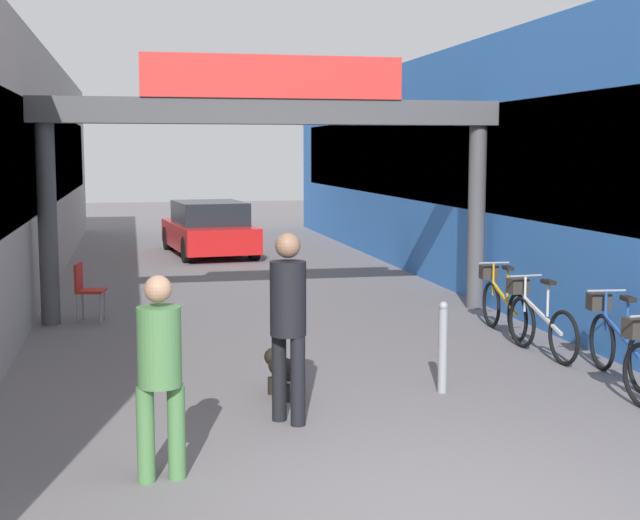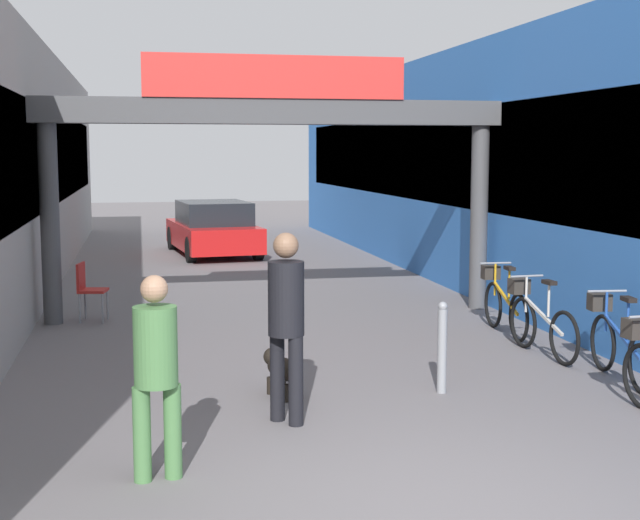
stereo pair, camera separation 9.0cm
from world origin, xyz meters
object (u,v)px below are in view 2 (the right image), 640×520
(pedestrian_companion, at_px, (156,365))
(parked_car_red, at_px, (213,229))
(pedestrian_with_dog, at_px, (286,314))
(bicycle_silver_third, at_px, (539,320))
(dog_on_leash, at_px, (282,368))
(cafe_chair_red_nearer, at_px, (88,286))
(bicycle_blue_second, at_px, (618,341))
(bollard_post_metal, at_px, (442,347))
(bicycle_orange_farthest, at_px, (503,302))

(pedestrian_companion, bearing_deg, parked_car_red, 83.75)
(pedestrian_with_dog, bearing_deg, bicycle_silver_third, 31.50)
(dog_on_leash, bearing_deg, cafe_chair_red_nearer, 115.42)
(pedestrian_companion, height_order, bicycle_blue_second, pedestrian_companion)
(pedestrian_with_dog, distance_m, parked_car_red, 14.02)
(pedestrian_with_dog, distance_m, bollard_post_metal, 2.00)
(dog_on_leash, bearing_deg, bollard_post_metal, -7.35)
(pedestrian_with_dog, xyz_separation_m, bicycle_blue_second, (3.91, 0.85, -0.61))
(bollard_post_metal, height_order, cafe_chair_red_nearer, bollard_post_metal)
(parked_car_red, bearing_deg, bicycle_blue_second, -75.26)
(bicycle_silver_third, height_order, cafe_chair_red_nearer, bicycle_silver_third)
(dog_on_leash, distance_m, bicycle_blue_second, 3.81)
(pedestrian_with_dog, height_order, parked_car_red, pedestrian_with_dog)
(pedestrian_with_dog, relative_size, bicycle_silver_third, 1.07)
(pedestrian_companion, height_order, bicycle_silver_third, pedestrian_companion)
(bicycle_orange_farthest, bearing_deg, bollard_post_metal, -123.68)
(pedestrian_companion, bearing_deg, bicycle_silver_third, 35.65)
(cafe_chair_red_nearer, distance_m, parked_car_red, 8.79)
(bicycle_orange_farthest, height_order, bollard_post_metal, bollard_post_metal)
(pedestrian_companion, height_order, bollard_post_metal, pedestrian_companion)
(bicycle_silver_third, bearing_deg, dog_on_leash, -160.09)
(dog_on_leash, relative_size, bicycle_blue_second, 0.40)
(pedestrian_companion, height_order, bicycle_orange_farthest, pedestrian_companion)
(pedestrian_companion, relative_size, bicycle_blue_second, 0.96)
(pedestrian_companion, xyz_separation_m, dog_on_leash, (1.33, 2.19, -0.63))
(dog_on_leash, height_order, cafe_chair_red_nearer, cafe_chair_red_nearer)
(parked_car_red, bearing_deg, pedestrian_with_dog, -91.83)
(dog_on_leash, xyz_separation_m, bollard_post_metal, (1.69, -0.22, 0.21))
(bicycle_orange_farthest, xyz_separation_m, bollard_post_metal, (-1.89, -2.83, 0.06))
(bicycle_silver_third, bearing_deg, parked_car_red, 104.88)
(pedestrian_companion, xyz_separation_m, parked_car_red, (1.67, 15.26, -0.28))
(pedestrian_with_dog, relative_size, bollard_post_metal, 1.84)
(bicycle_orange_farthest, distance_m, bollard_post_metal, 3.40)
(bicycle_orange_farthest, bearing_deg, cafe_chair_red_nearer, 160.44)
(pedestrian_with_dog, bearing_deg, pedestrian_companion, -134.36)
(pedestrian_companion, xyz_separation_m, bicycle_silver_third, (4.81, 3.45, -0.48))
(pedestrian_companion, bearing_deg, cafe_chair_red_nearer, 97.43)
(bicycle_blue_second, bearing_deg, bicycle_silver_third, 103.50)
(pedestrian_with_dog, height_order, dog_on_leash, pedestrian_with_dog)
(pedestrian_companion, bearing_deg, bicycle_blue_second, 22.32)
(pedestrian_companion, xyz_separation_m, cafe_chair_red_nearer, (-0.89, 6.86, -0.38))
(cafe_chair_red_nearer, bearing_deg, parked_car_red, 73.02)
(dog_on_leash, bearing_deg, parked_car_red, 88.49)
(bicycle_silver_third, height_order, parked_car_red, parked_car_red)
(pedestrian_with_dog, xyz_separation_m, bicycle_silver_third, (3.59, 2.20, -0.61))
(bicycle_silver_third, relative_size, parked_car_red, 0.41)
(pedestrian_with_dog, distance_m, bicycle_silver_third, 4.25)
(dog_on_leash, bearing_deg, pedestrian_companion, -121.21)
(bicycle_blue_second, bearing_deg, pedestrian_companion, -157.68)
(bicycle_silver_third, bearing_deg, pedestrian_with_dog, -148.50)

